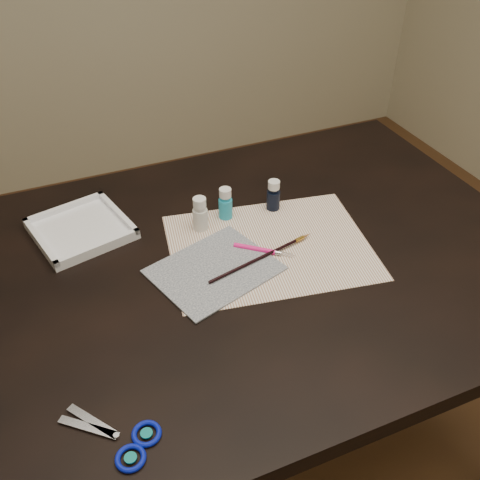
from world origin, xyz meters
name	(u,v)px	position (x,y,z in m)	size (l,w,h in m)	color
ground	(240,453)	(0.00, 0.00, -0.01)	(3.50, 3.50, 0.02)	#422614
table	(240,371)	(0.00, 0.00, 0.38)	(1.30, 0.90, 0.75)	black
paper	(270,247)	(0.07, 0.01, 0.75)	(0.43, 0.33, 0.00)	white
canvas	(214,270)	(-0.06, -0.02, 0.75)	(0.24, 0.19, 0.00)	black
paint_bottle_white	(200,214)	(-0.04, 0.13, 0.79)	(0.03, 0.03, 0.08)	silver
paint_bottle_cyan	(225,203)	(0.03, 0.15, 0.79)	(0.03, 0.03, 0.08)	#219DC0
paint_bottle_navy	(273,195)	(0.14, 0.14, 0.79)	(0.03, 0.03, 0.08)	black
paintbrush	(263,257)	(0.04, -0.02, 0.76)	(0.27, 0.01, 0.01)	black
craft_knife	(265,250)	(0.06, 0.00, 0.76)	(0.14, 0.01, 0.01)	#FF1A87
scissors	(105,435)	(-0.35, -0.30, 0.75)	(0.18, 0.09, 0.01)	silver
palette_tray	(81,228)	(-0.29, 0.22, 0.76)	(0.19, 0.19, 0.02)	white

